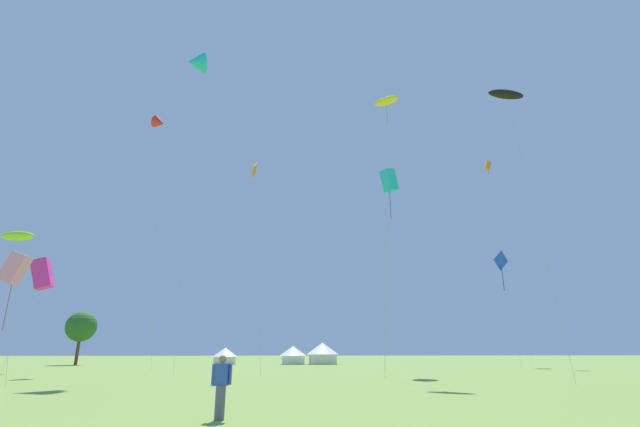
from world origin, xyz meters
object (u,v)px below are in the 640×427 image
object	(u,v)px
kite_blue_diamond	(501,262)
kite_lime_parafoil	(18,236)
kite_orange_diamond	(255,176)
kite_orange_box	(488,167)
kite_yellow_parafoil	(386,102)
person_spectator	(221,388)
kite_pink_box	(15,269)
tree_distant_left	(81,327)
kite_magenta_box	(42,274)
festival_tent_right	(225,355)
kite_cyan_box	(389,181)
kite_black_parafoil	(506,95)
festival_tent_left	(323,352)
kite_red_delta	(159,123)
kite_cyan_delta	(196,63)
festival_tent_center	(293,354)

from	to	relation	value
kite_blue_diamond	kite_lime_parafoil	size ratio (longest dim) A/B	1.23
kite_orange_diamond	kite_orange_box	world-z (taller)	kite_orange_box
kite_yellow_parafoil	person_spectator	size ratio (longest dim) A/B	14.00
kite_pink_box	tree_distant_left	distance (m)	40.91
kite_magenta_box	festival_tent_right	bearing A→B (deg)	56.32
kite_pink_box	kite_cyan_box	distance (m)	32.10
kite_pink_box	kite_yellow_parafoil	xyz separation A→B (m)	(25.96, 5.70, 16.90)
kite_blue_diamond	kite_lime_parafoil	world-z (taller)	kite_blue_diamond
person_spectator	kite_magenta_box	bearing A→B (deg)	124.06
kite_black_parafoil	kite_cyan_box	xyz separation A→B (m)	(-4.87, 14.89, -0.93)
kite_black_parafoil	festival_tent_left	bearing A→B (deg)	102.11
kite_black_parafoil	festival_tent_right	distance (m)	51.18
kite_red_delta	festival_tent_left	size ratio (longest dim) A/B	6.28
kite_orange_diamond	person_spectator	distance (m)	28.49
kite_pink_box	tree_distant_left	size ratio (longest dim) A/B	1.08
kite_lime_parafoil	person_spectator	size ratio (longest dim) A/B	7.05
kite_orange_diamond	kite_lime_parafoil	bearing A→B (deg)	170.28
kite_cyan_delta	tree_distant_left	distance (m)	42.07
kite_orange_diamond	kite_lime_parafoil	xyz separation A→B (m)	(-20.97, 3.59, -5.12)
kite_magenta_box	kite_cyan_delta	bearing A→B (deg)	-16.03
kite_red_delta	kite_blue_diamond	bearing A→B (deg)	7.99
kite_blue_diamond	kite_red_delta	world-z (taller)	kite_red_delta
kite_orange_box	festival_tent_left	xyz separation A→B (m)	(-24.89, 7.92, -27.29)
kite_pink_box	festival_tent_right	distance (m)	40.33
kite_orange_box	tree_distant_left	size ratio (longest dim) A/B	4.08
kite_orange_diamond	kite_lime_parafoil	size ratio (longest dim) A/B	1.49
festival_tent_left	kite_orange_diamond	bearing A→B (deg)	-106.54
kite_cyan_delta	festival_tent_right	size ratio (longest dim) A/B	8.96
kite_lime_parafoil	kite_orange_box	size ratio (longest dim) A/B	0.41
kite_pink_box	kite_blue_diamond	bearing A→B (deg)	30.30
kite_orange_diamond	tree_distant_left	world-z (taller)	kite_orange_diamond
kite_blue_diamond	festival_tent_center	world-z (taller)	kite_blue_diamond
kite_blue_diamond	kite_yellow_parafoil	world-z (taller)	kite_yellow_parafoil
kite_cyan_box	tree_distant_left	size ratio (longest dim) A/B	2.68
kite_cyan_box	festival_tent_center	size ratio (longest dim) A/B	4.93
kite_orange_box	kite_yellow_parafoil	bearing A→B (deg)	-131.43
kite_magenta_box	kite_orange_box	bearing A→B (deg)	15.64
kite_magenta_box	festival_tent_left	world-z (taller)	kite_magenta_box
kite_orange_diamond	kite_black_parafoil	distance (m)	21.38
kite_orange_diamond	kite_yellow_parafoil	world-z (taller)	kite_yellow_parafoil
kite_black_parafoil	kite_yellow_parafoil	xyz separation A→B (m)	(-6.40, 8.74, 4.37)
kite_red_delta	kite_yellow_parafoil	world-z (taller)	kite_red_delta
festival_tent_center	festival_tent_left	world-z (taller)	festival_tent_left
kite_yellow_parafoil	person_spectator	bearing A→B (deg)	-117.16
kite_blue_diamond	kite_orange_diamond	bearing A→B (deg)	-149.21
kite_cyan_delta	tree_distant_left	world-z (taller)	kite_cyan_delta
festival_tent_right	festival_tent_center	xyz separation A→B (m)	(9.81, 0.00, 0.13)
kite_black_parafoil	festival_tent_left	distance (m)	46.37
kite_cyan_box	festival_tent_left	bearing A→B (deg)	98.68
kite_orange_diamond	festival_tent_left	world-z (taller)	kite_orange_diamond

